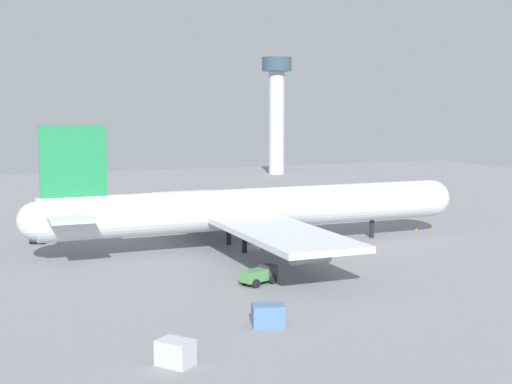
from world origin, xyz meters
The scene contains 10 objects.
ground_plane centered at (0.00, 0.00, 0.00)m, with size 256.68×256.68×0.00m, color gray.
cargo_airplane centered at (-0.49, 0.00, 5.42)m, with size 64.17×56.12×17.32m.
cargo_loader centered at (34.71, 17.69, 0.99)m, with size 5.52×2.80×1.97m.
catering_truck centered at (28.04, 21.50, 1.17)m, with size 5.24×3.29×2.51m.
maintenance_van centered at (-27.62, 15.19, 1.08)m, with size 3.73×4.64×1.99m.
pushback_tractor centered at (-7.72, -19.83, 1.09)m, with size 4.59×3.36×1.99m.
cargo_container_fore centered at (-12.79, -34.06, 0.98)m, with size 3.22×2.58×1.96m.
cargo_container_aft centered at (-23.11, -40.29, 0.98)m, with size 3.15×3.27×1.96m.
safety_cone_nose centered at (28.88, 2.85, 0.30)m, with size 0.42×0.42×0.60m, color orange.
control_tower centered at (47.88, 100.88, 20.65)m, with size 8.72×8.72×34.24m.
Camera 1 is at (-37.04, -90.45, 19.38)m, focal length 49.55 mm.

